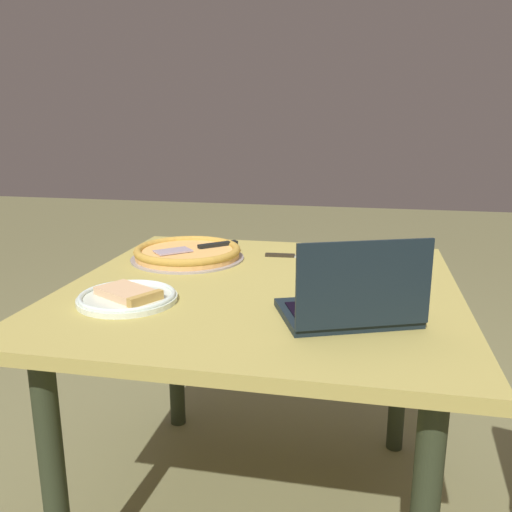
{
  "coord_description": "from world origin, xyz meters",
  "views": [
    {
      "loc": [
        1.42,
        0.27,
        1.2
      ],
      "look_at": [
        0.02,
        -0.01,
        0.83
      ],
      "focal_mm": 37.81,
      "sensor_mm": 36.0,
      "label": 1
    }
  ],
  "objects_px": {
    "dining_table": "(262,316)",
    "pizza_plate": "(128,297)",
    "laptop": "(351,304)",
    "table_knife": "(293,256)",
    "pizza_tray": "(188,253)",
    "drink_cup": "(388,260)"
  },
  "relations": [
    {
      "from": "drink_cup",
      "to": "pizza_plate",
      "type": "bearing_deg",
      "value": -60.02
    },
    {
      "from": "pizza_tray",
      "to": "drink_cup",
      "type": "bearing_deg",
      "value": 84.56
    },
    {
      "from": "laptop",
      "to": "table_knife",
      "type": "height_order",
      "value": "laptop"
    },
    {
      "from": "pizza_tray",
      "to": "table_knife",
      "type": "height_order",
      "value": "pizza_tray"
    },
    {
      "from": "pizza_tray",
      "to": "drink_cup",
      "type": "height_order",
      "value": "drink_cup"
    },
    {
      "from": "laptop",
      "to": "pizza_plate",
      "type": "relative_size",
      "value": 1.42
    },
    {
      "from": "laptop",
      "to": "pizza_tray",
      "type": "bearing_deg",
      "value": -130.45
    },
    {
      "from": "pizza_tray",
      "to": "drink_cup",
      "type": "distance_m",
      "value": 0.65
    },
    {
      "from": "pizza_plate",
      "to": "drink_cup",
      "type": "distance_m",
      "value": 0.76
    },
    {
      "from": "laptop",
      "to": "drink_cup",
      "type": "bearing_deg",
      "value": 166.71
    },
    {
      "from": "laptop",
      "to": "table_knife",
      "type": "bearing_deg",
      "value": -159.59
    },
    {
      "from": "dining_table",
      "to": "drink_cup",
      "type": "bearing_deg",
      "value": 116.11
    },
    {
      "from": "table_knife",
      "to": "pizza_tray",
      "type": "bearing_deg",
      "value": -74.69
    },
    {
      "from": "pizza_plate",
      "to": "laptop",
      "type": "bearing_deg",
      "value": 87.22
    },
    {
      "from": "table_knife",
      "to": "drink_cup",
      "type": "bearing_deg",
      "value": 63.12
    },
    {
      "from": "drink_cup",
      "to": "table_knife",
      "type": "bearing_deg",
      "value": -116.88
    },
    {
      "from": "laptop",
      "to": "pizza_plate",
      "type": "bearing_deg",
      "value": -92.78
    },
    {
      "from": "dining_table",
      "to": "pizza_plate",
      "type": "relative_size",
      "value": 4.28
    },
    {
      "from": "pizza_tray",
      "to": "drink_cup",
      "type": "relative_size",
      "value": 4.12
    },
    {
      "from": "laptop",
      "to": "table_knife",
      "type": "xyz_separation_m",
      "value": [
        -0.56,
        -0.21,
        -0.04
      ]
    },
    {
      "from": "table_knife",
      "to": "dining_table",
      "type": "bearing_deg",
      "value": -7.77
    },
    {
      "from": "dining_table",
      "to": "pizza_tray",
      "type": "xyz_separation_m",
      "value": [
        -0.23,
        -0.3,
        0.12
      ]
    }
  ]
}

